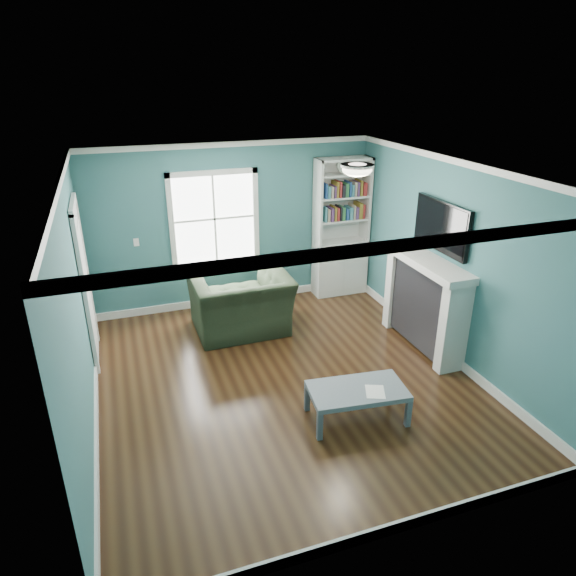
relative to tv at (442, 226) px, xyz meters
name	(u,v)px	position (x,y,z in m)	size (l,w,h in m)	color
floor	(285,380)	(-2.20, -0.20, -1.72)	(5.00, 5.00, 0.00)	black
room_walls	(285,261)	(-2.20, -0.20, -0.14)	(5.00, 5.00, 5.00)	#356F6E
trim	(285,289)	(-2.20, -0.20, -0.49)	(4.50, 5.00, 2.60)	white
window	(215,219)	(-2.50, 2.29, -0.27)	(1.40, 0.06, 1.50)	white
bookshelf	(340,241)	(-0.43, 2.10, -0.80)	(0.90, 0.35, 2.31)	silver
fireplace	(425,304)	(-0.12, 0.00, -1.09)	(0.44, 1.58, 1.30)	black
tv	(442,226)	(0.00, 0.00, 0.00)	(0.06, 1.10, 0.65)	black
door	(85,283)	(-4.42, 1.20, -0.65)	(0.12, 0.98, 2.17)	silver
ceiling_fixture	(357,169)	(-1.30, -0.10, 0.82)	(0.38, 0.38, 0.15)	white
light_switch	(136,242)	(-3.70, 2.28, -0.52)	(0.08, 0.01, 0.12)	white
recliner	(240,293)	(-2.39, 1.26, -1.13)	(1.37, 0.89, 1.20)	black
coffee_table	(357,392)	(-1.70, -1.18, -1.39)	(1.11, 0.69, 0.38)	#515661
paper_sheet	(375,392)	(-1.55, -1.29, -1.34)	(0.20, 0.25, 0.00)	white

